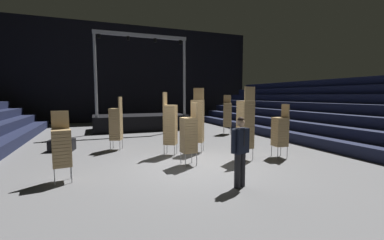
{
  "coord_description": "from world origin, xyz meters",
  "views": [
    {
      "loc": [
        -2.74,
        -7.31,
        2.18
      ],
      "look_at": [
        0.18,
        0.38,
        1.4
      ],
      "focal_mm": 24.08,
      "sensor_mm": 36.0,
      "label": 1
    }
  ],
  "objects_px": {
    "chair_stack_front_right": "(116,123)",
    "chair_stack_front_left": "(227,115)",
    "chair_stack_mid_right": "(198,120)",
    "chair_stack_rear_left": "(245,124)",
    "man_with_tie": "(240,148)",
    "chair_stack_mid_centre": "(170,124)",
    "chair_stack_mid_left": "(280,131)",
    "stage_riser": "(140,120)",
    "chair_stack_rear_right": "(62,147)",
    "chair_stack_rear_centre": "(189,134)",
    "equipment_road_case": "(62,145)"
  },
  "relations": [
    {
      "from": "chair_stack_mid_right",
      "to": "chair_stack_rear_centre",
      "type": "distance_m",
      "value": 1.89
    },
    {
      "from": "chair_stack_mid_centre",
      "to": "equipment_road_case",
      "type": "distance_m",
      "value": 4.52
    },
    {
      "from": "chair_stack_mid_centre",
      "to": "chair_stack_rear_right",
      "type": "bearing_deg",
      "value": -30.03
    },
    {
      "from": "chair_stack_rear_right",
      "to": "chair_stack_rear_centre",
      "type": "bearing_deg",
      "value": 177.82
    },
    {
      "from": "chair_stack_rear_centre",
      "to": "chair_stack_mid_left",
      "type": "bearing_deg",
      "value": -95.87
    },
    {
      "from": "chair_stack_front_right",
      "to": "chair_stack_mid_left",
      "type": "relative_size",
      "value": 1.14
    },
    {
      "from": "stage_riser",
      "to": "chair_stack_rear_left",
      "type": "bearing_deg",
      "value": -77.75
    },
    {
      "from": "stage_riser",
      "to": "chair_stack_rear_centre",
      "type": "height_order",
      "value": "stage_riser"
    },
    {
      "from": "stage_riser",
      "to": "chair_stack_front_right",
      "type": "distance_m",
      "value": 6.31
    },
    {
      "from": "equipment_road_case",
      "to": "man_with_tie",
      "type": "bearing_deg",
      "value": -53.7
    },
    {
      "from": "man_with_tie",
      "to": "chair_stack_mid_centre",
      "type": "height_order",
      "value": "chair_stack_mid_centre"
    },
    {
      "from": "chair_stack_front_right",
      "to": "stage_riser",
      "type": "bearing_deg",
      "value": 2.48
    },
    {
      "from": "chair_stack_mid_right",
      "to": "stage_riser",
      "type": "bearing_deg",
      "value": -48.57
    },
    {
      "from": "chair_stack_mid_centre",
      "to": "chair_stack_front_right",
      "type": "bearing_deg",
      "value": -102.43
    },
    {
      "from": "stage_riser",
      "to": "chair_stack_mid_left",
      "type": "distance_m",
      "value": 9.95
    },
    {
      "from": "man_with_tie",
      "to": "equipment_road_case",
      "type": "height_order",
      "value": "man_with_tie"
    },
    {
      "from": "chair_stack_front_right",
      "to": "chair_stack_front_left",
      "type": "bearing_deg",
      "value": -49.86
    },
    {
      "from": "man_with_tie",
      "to": "chair_stack_mid_left",
      "type": "relative_size",
      "value": 0.9
    },
    {
      "from": "man_with_tie",
      "to": "chair_stack_rear_left",
      "type": "height_order",
      "value": "chair_stack_rear_left"
    },
    {
      "from": "chair_stack_rear_right",
      "to": "chair_stack_mid_left",
      "type": "bearing_deg",
      "value": 173.64
    },
    {
      "from": "chair_stack_mid_left",
      "to": "chair_stack_rear_left",
      "type": "height_order",
      "value": "chair_stack_rear_left"
    },
    {
      "from": "man_with_tie",
      "to": "chair_stack_mid_right",
      "type": "height_order",
      "value": "chair_stack_mid_right"
    },
    {
      "from": "equipment_road_case",
      "to": "stage_riser",
      "type": "bearing_deg",
      "value": 53.63
    },
    {
      "from": "chair_stack_front_right",
      "to": "chair_stack_rear_centre",
      "type": "distance_m",
      "value": 3.75
    },
    {
      "from": "stage_riser",
      "to": "chair_stack_mid_right",
      "type": "height_order",
      "value": "stage_riser"
    },
    {
      "from": "chair_stack_front_right",
      "to": "chair_stack_rear_centre",
      "type": "height_order",
      "value": "chair_stack_front_right"
    },
    {
      "from": "man_with_tie",
      "to": "chair_stack_front_right",
      "type": "distance_m",
      "value": 5.99
    },
    {
      "from": "chair_stack_mid_centre",
      "to": "chair_stack_rear_left",
      "type": "height_order",
      "value": "chair_stack_rear_left"
    },
    {
      "from": "chair_stack_rear_left",
      "to": "man_with_tie",
      "type": "bearing_deg",
      "value": -130.8
    },
    {
      "from": "chair_stack_mid_centre",
      "to": "chair_stack_rear_left",
      "type": "distance_m",
      "value": 2.7
    },
    {
      "from": "chair_stack_rear_centre",
      "to": "stage_riser",
      "type": "bearing_deg",
      "value": -2.93
    },
    {
      "from": "chair_stack_front_left",
      "to": "chair_stack_mid_left",
      "type": "bearing_deg",
      "value": 104.33
    },
    {
      "from": "chair_stack_front_left",
      "to": "chair_stack_rear_right",
      "type": "bearing_deg",
      "value": 60.34
    },
    {
      "from": "man_with_tie",
      "to": "equipment_road_case",
      "type": "distance_m",
      "value": 7.54
    },
    {
      "from": "stage_riser",
      "to": "chair_stack_front_right",
      "type": "bearing_deg",
      "value": -108.06
    },
    {
      "from": "chair_stack_mid_centre",
      "to": "equipment_road_case",
      "type": "bearing_deg",
      "value": -89.43
    },
    {
      "from": "chair_stack_mid_right",
      "to": "chair_stack_mid_centre",
      "type": "xyz_separation_m",
      "value": [
        -1.11,
        -0.08,
        -0.08
      ]
    },
    {
      "from": "chair_stack_front_left",
      "to": "chair_stack_rear_centre",
      "type": "xyz_separation_m",
      "value": [
        -4.32,
        -5.43,
        -0.13
      ]
    },
    {
      "from": "chair_stack_front_right",
      "to": "chair_stack_mid_right",
      "type": "distance_m",
      "value": 3.3
    },
    {
      "from": "chair_stack_rear_centre",
      "to": "equipment_road_case",
      "type": "xyz_separation_m",
      "value": [
        -3.99,
        3.76,
        -0.76
      ]
    },
    {
      "from": "chair_stack_front_right",
      "to": "chair_stack_mid_centre",
      "type": "relative_size",
      "value": 0.93
    },
    {
      "from": "chair_stack_rear_centre",
      "to": "chair_stack_mid_centre",
      "type": "bearing_deg",
      "value": 3.24
    },
    {
      "from": "chair_stack_mid_right",
      "to": "chair_stack_rear_right",
      "type": "height_order",
      "value": "chair_stack_mid_right"
    },
    {
      "from": "chair_stack_front_left",
      "to": "chair_stack_mid_centre",
      "type": "xyz_separation_m",
      "value": [
        -4.48,
        -3.9,
        0.04
      ]
    },
    {
      "from": "chair_stack_front_right",
      "to": "chair_stack_rear_right",
      "type": "distance_m",
      "value": 3.9
    },
    {
      "from": "chair_stack_rear_left",
      "to": "chair_stack_rear_centre",
      "type": "bearing_deg",
      "value": 172.66
    },
    {
      "from": "chair_stack_rear_left",
      "to": "chair_stack_front_right",
      "type": "bearing_deg",
      "value": 134.61
    },
    {
      "from": "man_with_tie",
      "to": "chair_stack_front_right",
      "type": "relative_size",
      "value": 0.79
    },
    {
      "from": "chair_stack_mid_right",
      "to": "chair_stack_rear_left",
      "type": "relative_size",
      "value": 1.0
    },
    {
      "from": "stage_riser",
      "to": "chair_stack_mid_centre",
      "type": "relative_size",
      "value": 2.51
    }
  ]
}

